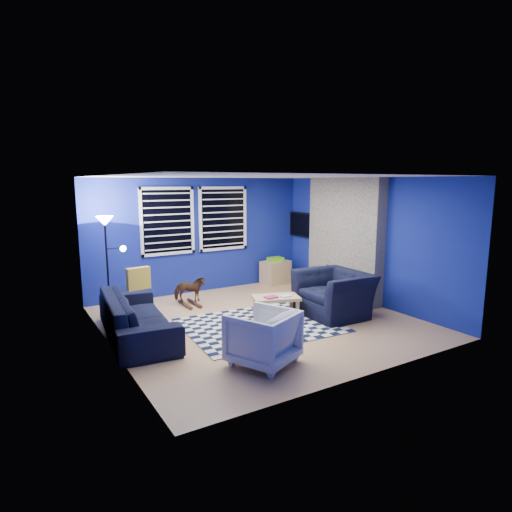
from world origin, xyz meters
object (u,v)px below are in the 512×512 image
at_px(sofa, 137,316).
at_px(rocking_horse, 190,290).
at_px(armchair_big, 334,294).
at_px(cabinet, 275,272).
at_px(floor_lamp, 107,235).
at_px(coffee_table, 276,302).
at_px(tv, 303,225).
at_px(armchair_bent, 263,337).

distance_m(sofa, rocking_horse, 1.81).
xyz_separation_m(armchair_big, rocking_horse, (-2.02, 1.93, -0.08)).
xyz_separation_m(cabinet, floor_lamp, (-3.94, -0.45, 1.20)).
relative_size(rocking_horse, coffee_table, 0.65).
distance_m(tv, armchair_bent, 4.96).
relative_size(armchair_bent, rocking_horse, 1.34).
relative_size(sofa, armchair_bent, 2.83).
distance_m(rocking_horse, coffee_table, 1.82).
height_order(sofa, floor_lamp, floor_lamp).
bearing_deg(sofa, rocking_horse, -43.45).
height_order(armchair_bent, cabinet, armchair_bent).
relative_size(coffee_table, cabinet, 1.30).
bearing_deg(coffee_table, armchair_big, -23.43).
distance_m(tv, sofa, 4.90).
bearing_deg(coffee_table, tv, 43.22).
bearing_deg(armchair_bent, coffee_table, -153.41).
bearing_deg(armchair_big, tv, 156.74).
bearing_deg(sofa, armchair_bent, -142.66).
bearing_deg(sofa, armchair_big, -96.64).
xyz_separation_m(rocking_horse, cabinet, (2.49, 0.69, -0.04)).
bearing_deg(sofa, cabinet, -58.35).
bearing_deg(tv, cabinet, 159.78).
relative_size(tv, coffee_table, 1.08).
xyz_separation_m(rocking_horse, coffee_table, (1.04, -1.50, -0.04)).
distance_m(armchair_big, armchair_bent, 2.51).
xyz_separation_m(sofa, armchair_bent, (1.15, -1.88, 0.03)).
bearing_deg(rocking_horse, sofa, 153.91).
bearing_deg(floor_lamp, armchair_bent, -69.43).
bearing_deg(floor_lamp, rocking_horse, -9.58).
xyz_separation_m(armchair_bent, rocking_horse, (0.21, 3.06, -0.04)).
height_order(rocking_horse, floor_lamp, floor_lamp).
bearing_deg(armchair_bent, armchair_big, -177.74).
relative_size(armchair_bent, floor_lamp, 0.45).
xyz_separation_m(sofa, floor_lamp, (-0.09, 1.43, 1.14)).
relative_size(tv, rocking_horse, 1.65).
relative_size(armchair_big, rocking_horse, 2.04).
distance_m(rocking_horse, floor_lamp, 1.87).
distance_m(sofa, floor_lamp, 1.83).
bearing_deg(armchair_big, floor_lamp, -120.47).
bearing_deg(sofa, tv, -64.21).
relative_size(armchair_big, cabinet, 1.73).
height_order(tv, armchair_bent, tv).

